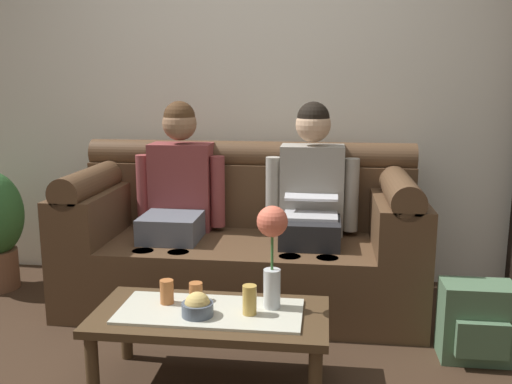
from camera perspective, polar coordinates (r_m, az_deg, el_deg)
The scene contains 11 objects.
back_wall_patterned at distance 3.84m, azimuth -0.15°, elevation 12.82°, with size 6.00×0.12×2.90m, color silver.
couch at distance 3.46m, azimuth -1.25°, elevation -5.08°, with size 2.08×0.88×0.96m.
person_left at distance 3.47m, azimuth -7.95°, elevation -0.28°, with size 0.56×0.67×1.22m.
person_right at distance 3.35m, azimuth 5.61°, elevation -0.64°, with size 0.56×0.67×1.22m.
coffee_table at distance 2.55m, azimuth -4.62°, elevation -12.89°, with size 1.03×0.51×0.36m.
flower_vase at distance 2.44m, azimuth 1.65°, elevation -4.98°, with size 0.14×0.14×0.46m.
snack_bowl at distance 2.46m, azimuth -5.94°, elevation -11.45°, with size 0.14×0.14×0.11m.
cup_near_left at distance 2.45m, azimuth -0.65°, elevation -10.84°, with size 0.06×0.06×0.13m, color gold.
cup_near_right at distance 2.62m, azimuth -6.10°, elevation -9.97°, with size 0.06×0.06×0.08m, color #B26633.
cup_far_center at distance 2.60m, azimuth -9.00°, elevation -9.92°, with size 0.06×0.06×0.11m, color #B26633.
backpack_right at distance 3.01m, azimuth 21.39°, elevation -12.20°, with size 0.34×0.25×0.39m.
Camera 1 is at (0.48, -2.11, 1.35)m, focal length 39.59 mm.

